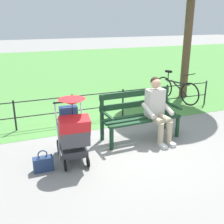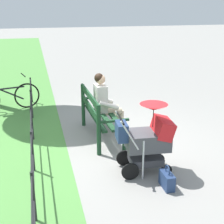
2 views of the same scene
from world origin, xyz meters
name	(u,v)px [view 1 (image 1 of 2)]	position (x,y,z in m)	size (l,w,h in m)	color
ground_plane	(122,142)	(0.00, 0.00, 0.00)	(60.00, 60.00, 0.00)	gray
grass_lawn	(49,70)	(0.00, -8.80, 0.00)	(40.00, 16.00, 0.01)	#518E42
park_bench	(139,113)	(-0.42, -0.12, 0.53)	(1.61, 0.64, 0.96)	#193D23
person_on_bench	(158,108)	(-0.72, 0.11, 0.68)	(0.54, 0.74, 1.28)	tan
stroller	(73,130)	(1.09, 0.38, 0.59)	(0.57, 0.92, 1.15)	black
handbag	(43,164)	(1.63, 0.51, 0.13)	(0.32, 0.14, 0.37)	navy
park_fence	(99,103)	(0.00, -1.42, 0.42)	(6.50, 0.04, 0.70)	black
bicycle	(176,89)	(-2.65, -2.02, 0.36)	(0.55, 1.62, 0.89)	black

